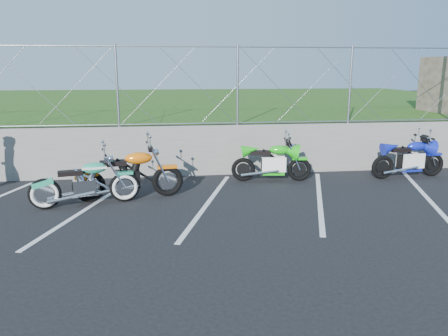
{
  "coord_description": "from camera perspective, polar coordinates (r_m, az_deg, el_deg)",
  "views": [
    {
      "loc": [
        -0.78,
        -7.65,
        2.72
      ],
      "look_at": [
        0.37,
        1.3,
        0.66
      ],
      "focal_mm": 35.0,
      "sensor_mm": 36.0,
      "label": 1
    }
  ],
  "objects": [
    {
      "name": "parking_lines",
      "position": [
        9.28,
        5.35,
        -4.23
      ],
      "size": [
        18.29,
        4.31,
        0.01
      ],
      "color": "silver",
      "rests_on": "ground"
    },
    {
      "name": "naked_orange",
      "position": [
        9.45,
        -12.15,
        -1.07
      ],
      "size": [
        2.31,
        0.78,
        1.16
      ],
      "rotation": [
        0.0,
        0.0,
        0.15
      ],
      "color": "black",
      "rests_on": "ground"
    },
    {
      "name": "cruiser_turquoise",
      "position": [
        9.24,
        -17.49,
        -2.07
      ],
      "size": [
        2.15,
        0.71,
        1.08
      ],
      "rotation": [
        0.0,
        0.0,
        0.22
      ],
      "color": "black",
      "rests_on": "ground"
    },
    {
      "name": "retaining_wall",
      "position": [
        11.36,
        -3.26,
        2.34
      ],
      "size": [
        30.0,
        0.22,
        1.3
      ],
      "primitive_type": "cube",
      "color": "#63635E",
      "rests_on": "ground"
    },
    {
      "name": "sportbike_green",
      "position": [
        10.79,
        6.36,
        0.59
      ],
      "size": [
        1.97,
        0.7,
        1.02
      ],
      "rotation": [
        0.0,
        0.0,
        -0.11
      ],
      "color": "black",
      "rests_on": "ground"
    },
    {
      "name": "chain_link_fence",
      "position": [
        11.18,
        -3.37,
        10.68
      ],
      "size": [
        28.0,
        0.03,
        2.0
      ],
      "color": "gray",
      "rests_on": "retaining_wall"
    },
    {
      "name": "ground",
      "position": [
        8.15,
        -1.42,
        -6.64
      ],
      "size": [
        90.0,
        90.0,
        0.0
      ],
      "primitive_type": "plane",
      "color": "black",
      "rests_on": "ground"
    },
    {
      "name": "grass_field",
      "position": [
        21.26,
        -5.23,
        7.22
      ],
      "size": [
        30.0,
        20.0,
        1.3
      ],
      "primitive_type": "cube",
      "color": "#224612",
      "rests_on": "ground"
    },
    {
      "name": "sportbike_blue",
      "position": [
        12.04,
        23.07,
        0.96
      ],
      "size": [
        2.03,
        0.72,
        1.05
      ],
      "rotation": [
        0.0,
        0.0,
        0.08
      ],
      "color": "black",
      "rests_on": "ground"
    }
  ]
}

